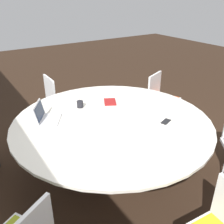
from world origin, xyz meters
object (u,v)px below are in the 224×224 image
at_px(cell_phone, 166,122).
at_px(spiral_notebook, 110,102).
at_px(laptop, 45,116).
at_px(chair_4, 161,95).
at_px(chair_5, 58,96).
at_px(coffee_cup, 80,104).

bearing_deg(cell_phone, spiral_notebook, 16.50).
bearing_deg(laptop, spiral_notebook, -56.51).
distance_m(chair_4, laptop, 2.07).
relative_size(chair_4, spiral_notebook, 3.29).
relative_size(chair_4, laptop, 2.13).
height_order(chair_5, spiral_notebook, chair_5).
bearing_deg(chair_5, cell_phone, 16.26).
height_order(chair_5, cell_phone, chair_5).
xyz_separation_m(spiral_notebook, coffee_cup, (0.08, 0.40, 0.03)).
relative_size(spiral_notebook, cell_phone, 1.65).
height_order(spiral_notebook, cell_phone, spiral_notebook).
bearing_deg(coffee_cup, spiral_notebook, -101.87).
bearing_deg(coffee_cup, chair_5, -5.59).
bearing_deg(chair_5, chair_4, 58.98).
bearing_deg(laptop, coffee_cup, -45.82).
xyz_separation_m(chair_5, spiral_notebook, (-1.11, -0.30, 0.24)).
bearing_deg(spiral_notebook, laptop, 91.41).
height_order(chair_4, cell_phone, chair_4).
distance_m(chair_5, spiral_notebook, 1.17).
distance_m(coffee_cup, cell_phone, 1.09).
height_order(chair_4, laptop, laptop).
xyz_separation_m(chair_4, cell_phone, (-1.02, 0.91, 0.23)).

